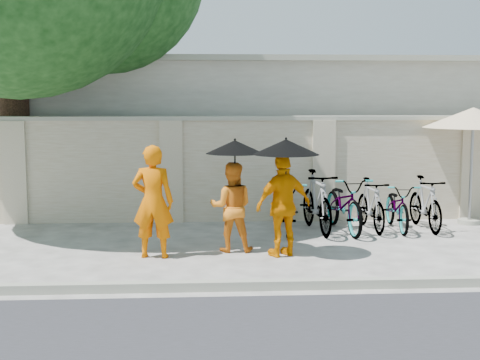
{
  "coord_description": "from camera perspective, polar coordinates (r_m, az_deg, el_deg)",
  "views": [
    {
      "loc": [
        -0.44,
        -9.96,
        2.43
      ],
      "look_at": [
        0.21,
        0.85,
        1.1
      ],
      "focal_mm": 50.0,
      "sensor_mm": 36.0,
      "label": 1
    }
  ],
  "objects": [
    {
      "name": "patio_umbrella",
      "position": [
        13.55,
        19.29,
        4.94
      ],
      "size": [
        1.93,
        1.93,
        2.26
      ],
      "rotation": [
        0.0,
        0.0,
        0.02
      ],
      "color": "gray",
      "rests_on": "ground"
    },
    {
      "name": "bike_2",
      "position": [
        12.34,
        8.89,
        -2.03
      ],
      "size": [
        0.89,
        2.01,
        1.02
      ],
      "primitive_type": "imported",
      "rotation": [
        0.0,
        0.0,
        0.11
      ],
      "color": "gray",
      "rests_on": "ground"
    },
    {
      "name": "compound_wall",
      "position": [
        13.31,
        2.77,
        0.83
      ],
      "size": [
        20.0,
        0.3,
        2.0
      ],
      "primitive_type": "cube",
      "color": "beige",
      "rests_on": "ground"
    },
    {
      "name": "bike_1",
      "position": [
        12.21,
        6.57,
        -1.84
      ],
      "size": [
        0.71,
        1.91,
        1.12
      ],
      "primitive_type": "imported",
      "rotation": [
        0.0,
        0.0,
        0.1
      ],
      "color": "gray",
      "rests_on": "ground"
    },
    {
      "name": "bike_5",
      "position": [
        12.82,
        15.52,
        -1.93
      ],
      "size": [
        0.51,
        1.66,
        0.99
      ],
      "primitive_type": "imported",
      "rotation": [
        0.0,
        0.0,
        0.03
      ],
      "color": "gray",
      "rests_on": "ground"
    },
    {
      "name": "ground",
      "position": [
        10.26,
        -0.91,
        -6.69
      ],
      "size": [
        80.0,
        80.0,
        0.0
      ],
      "primitive_type": "plane",
      "color": "beige"
    },
    {
      "name": "bike_3",
      "position": [
        12.53,
        11.1,
        -2.09
      ],
      "size": [
        0.54,
        1.62,
        0.96
      ],
      "primitive_type": "imported",
      "rotation": [
        0.0,
        0.0,
        0.05
      ],
      "color": "gray",
      "rests_on": "ground"
    },
    {
      "name": "kerb",
      "position": [
        8.6,
        -0.41,
        -8.98
      ],
      "size": [
        40.0,
        0.16,
        0.12
      ],
      "primitive_type": "cube",
      "color": "gray",
      "rests_on": "ground"
    },
    {
      "name": "monk_center",
      "position": [
        10.6,
        -0.73,
        -2.31
      ],
      "size": [
        0.73,
        0.59,
        1.43
      ],
      "primitive_type": "imported",
      "rotation": [
        0.0,
        0.0,
        3.06
      ],
      "color": "orange",
      "rests_on": "ground"
    },
    {
      "name": "monk_right",
      "position": [
        10.28,
        3.73,
        -2.17
      ],
      "size": [
        1.01,
        0.73,
        1.59
      ],
      "primitive_type": "imported",
      "rotation": [
        0.0,
        0.0,
        3.56
      ],
      "color": "orange",
      "rests_on": "ground"
    },
    {
      "name": "bike_0",
      "position": [
        12.24,
        4.13,
        -2.23
      ],
      "size": [
        0.81,
        1.85,
        0.94
      ],
      "primitive_type": "imported",
      "rotation": [
        0.0,
        0.0,
        -0.1
      ],
      "color": "gray",
      "rests_on": "ground"
    },
    {
      "name": "bike_4",
      "position": [
        12.69,
        13.31,
        -2.22
      ],
      "size": [
        0.68,
        1.69,
        0.87
      ],
      "primitive_type": "imported",
      "rotation": [
        0.0,
        0.0,
        -0.06
      ],
      "color": "gray",
      "rests_on": "ground"
    },
    {
      "name": "monk_left",
      "position": [
        10.24,
        -7.44,
        -1.83
      ],
      "size": [
        0.67,
        0.48,
        1.73
      ],
      "primitive_type": "imported",
      "rotation": [
        0.0,
        0.0,
        3.03
      ],
      "color": "#DC6100",
      "rests_on": "ground"
    },
    {
      "name": "parasol_center",
      "position": [
        10.41,
        -0.44,
        2.84
      ],
      "size": [
        0.91,
        0.91,
        0.97
      ],
      "color": "black",
      "rests_on": "ground"
    },
    {
      "name": "building_behind",
      "position": [
        17.15,
        4.74,
        4.2
      ],
      "size": [
        14.0,
        6.0,
        3.2
      ],
      "primitive_type": "cube",
      "color": "beige",
      "rests_on": "ground"
    },
    {
      "name": "parasol_right",
      "position": [
        10.1,
        3.94,
        2.83
      ],
      "size": [
        1.02,
        1.02,
        0.92
      ],
      "color": "black",
      "rests_on": "ground"
    }
  ]
}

